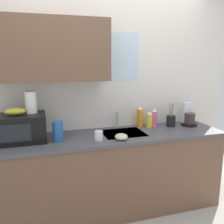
# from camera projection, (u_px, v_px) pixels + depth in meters

# --- Properties ---
(kitchen_wall_assembly) EXTENTS (3.27, 0.42, 2.50)m
(kitchen_wall_assembly) POSITION_uv_depth(u_px,v_px,m) (93.00, 88.00, 2.80)
(kitchen_wall_assembly) COLOR silver
(kitchen_wall_assembly) RESTS_ON ground
(counter_unit) EXTENTS (2.50, 0.63, 0.90)m
(counter_unit) POSITION_uv_depth(u_px,v_px,m) (112.00, 172.00, 2.75)
(counter_unit) COLOR brown
(counter_unit) RESTS_ON ground
(sink_faucet) EXTENTS (0.03, 0.03, 0.19)m
(sink_faucet) POSITION_uv_depth(u_px,v_px,m) (117.00, 120.00, 2.90)
(sink_faucet) COLOR #B2B5BA
(sink_faucet) RESTS_ON counter_unit
(microwave) EXTENTS (0.46, 0.35, 0.27)m
(microwave) POSITION_uv_depth(u_px,v_px,m) (22.00, 128.00, 2.41)
(microwave) COLOR black
(microwave) RESTS_ON counter_unit
(banana_bunch) EXTENTS (0.20, 0.11, 0.07)m
(banana_bunch) POSITION_uv_depth(u_px,v_px,m) (15.00, 111.00, 2.36)
(banana_bunch) COLOR gold
(banana_bunch) RESTS_ON microwave
(paper_towel_roll) EXTENTS (0.11, 0.11, 0.22)m
(paper_towel_roll) POSITION_uv_depth(u_px,v_px,m) (31.00, 102.00, 2.44)
(paper_towel_roll) COLOR white
(paper_towel_roll) RESTS_ON microwave
(coffee_maker) EXTENTS (0.19, 0.21, 0.28)m
(coffee_maker) POSITION_uv_depth(u_px,v_px,m) (188.00, 117.00, 3.02)
(coffee_maker) COLOR black
(coffee_maker) RESTS_ON counter_unit
(dish_soap_bottle_orange) EXTENTS (0.07, 0.07, 0.25)m
(dish_soap_bottle_orange) POSITION_uv_depth(u_px,v_px,m) (140.00, 117.00, 2.94)
(dish_soap_bottle_orange) COLOR orange
(dish_soap_bottle_orange) RESTS_ON counter_unit
(dish_soap_bottle_yellow) EXTENTS (0.07, 0.07, 0.20)m
(dish_soap_bottle_yellow) POSITION_uv_depth(u_px,v_px,m) (149.00, 120.00, 2.92)
(dish_soap_bottle_yellow) COLOR yellow
(dish_soap_bottle_yellow) RESTS_ON counter_unit
(dish_soap_bottle_pink) EXTENTS (0.07, 0.07, 0.22)m
(dish_soap_bottle_pink) POSITION_uv_depth(u_px,v_px,m) (154.00, 118.00, 2.94)
(dish_soap_bottle_pink) COLOR #E55999
(dish_soap_bottle_pink) RESTS_ON counter_unit
(cereal_canister) EXTENTS (0.10, 0.10, 0.20)m
(cereal_canister) POSITION_uv_depth(u_px,v_px,m) (58.00, 131.00, 2.42)
(cereal_canister) COLOR #2659A5
(cereal_canister) RESTS_ON counter_unit
(mug_white) EXTENTS (0.08, 0.08, 0.09)m
(mug_white) POSITION_uv_depth(u_px,v_px,m) (99.00, 136.00, 2.46)
(mug_white) COLOR white
(mug_white) RESTS_ON counter_unit
(utensil_crock) EXTENTS (0.11, 0.11, 0.29)m
(utensil_crock) POSITION_uv_depth(u_px,v_px,m) (171.00, 121.00, 2.97)
(utensil_crock) COLOR black
(utensil_crock) RESTS_ON counter_unit
(small_bowl) EXTENTS (0.13, 0.13, 0.06)m
(small_bowl) POSITION_uv_depth(u_px,v_px,m) (121.00, 137.00, 2.47)
(small_bowl) COLOR beige
(small_bowl) RESTS_ON counter_unit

